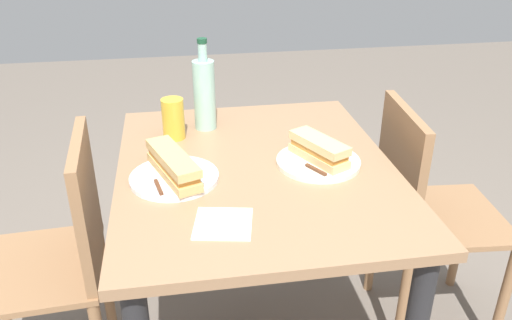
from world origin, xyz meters
The scene contains 12 objects.
dining_table centered at (0.00, 0.00, 0.63)m, with size 0.99×0.82×0.76m.
chair_far centered at (0.01, 0.61, 0.51)m, with size 0.42×0.42×0.88m.
chair_near centered at (0.08, -0.61, 0.51)m, with size 0.43×0.43×0.88m.
plate_near centered at (-0.02, -0.19, 0.77)m, with size 0.25×0.25×0.01m, color silver.
baguette_sandwich_near centered at (-0.02, -0.19, 0.81)m, with size 0.21×0.15×0.07m.
knife_near centered at (-0.05, -0.14, 0.78)m, with size 0.16×0.10×0.01m.
plate_far centered at (-0.05, 0.24, 0.77)m, with size 0.25×0.25×0.01m, color white.
baguette_sandwich_far centered at (-0.05, 0.24, 0.81)m, with size 0.27×0.15×0.07m.
knife_far centered at (-0.08, 0.29, 0.78)m, with size 0.18×0.05×0.01m.
water_bottle centered at (0.31, 0.13, 0.89)m, with size 0.07×0.07×0.31m.
beer_glass centered at (0.25, 0.23, 0.83)m, with size 0.07×0.07×0.14m, color gold.
paper_napkin centered at (-0.29, 0.13, 0.77)m, with size 0.14×0.14×0.00m, color white.
Camera 1 is at (-1.36, 0.22, 1.49)m, focal length 36.69 mm.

